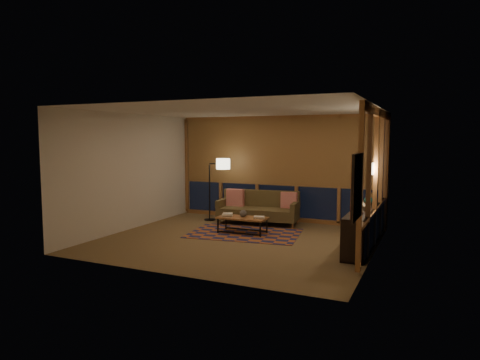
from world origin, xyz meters
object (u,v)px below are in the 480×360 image
at_px(bookshelf, 365,226).
at_px(floor_lamp, 210,189).
at_px(coffee_table, 242,225).
at_px(sofa, 258,208).

bearing_deg(bookshelf, floor_lamp, 166.82).
bearing_deg(bookshelf, coffee_table, -177.41).
bearing_deg(floor_lamp, bookshelf, -21.09).
bearing_deg(bookshelf, sofa, 159.91).
relative_size(sofa, coffee_table, 1.77).
bearing_deg(floor_lamp, sofa, -5.97).
relative_size(sofa, bookshelf, 0.65).
height_order(floor_lamp, bookshelf, floor_lamp).
height_order(coffee_table, bookshelf, bookshelf).
bearing_deg(sofa, coffee_table, -92.72).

